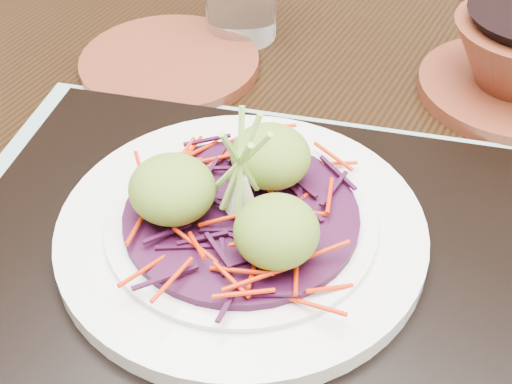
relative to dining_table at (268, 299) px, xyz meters
The scene contains 9 objects.
dining_table is the anchor object (origin of this frame).
placemat 0.12m from the dining_table, 83.26° to the right, with size 0.45×0.36×0.00m, color #82A79A.
serving_tray 0.13m from the dining_table, 83.26° to the right, with size 0.39×0.30×0.02m, color black.
white_plate 0.14m from the dining_table, 83.26° to the right, with size 0.26×0.26×0.02m.
cabbage_bed 0.16m from the dining_table, 83.26° to the right, with size 0.16×0.16×0.01m, color #350A25.
carrot_julienne 0.16m from the dining_table, 83.26° to the right, with size 0.20×0.20×0.01m, color red, non-canonical shape.
guacamole_scoops 0.18m from the dining_table, 83.34° to the right, with size 0.14×0.12×0.04m.
scallion_garnish 0.20m from the dining_table, 83.26° to the right, with size 0.06×0.06×0.09m, color #91C850, non-canonical shape.
terracotta_side_plate 0.25m from the dining_table, 144.66° to the left, with size 0.18×0.18×0.01m, color #5C2616.
Camera 1 is at (0.22, -0.45, 1.16)m, focal length 50.00 mm.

